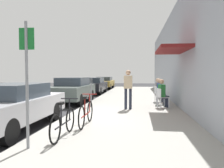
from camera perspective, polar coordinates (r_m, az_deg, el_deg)
name	(u,v)px	position (r m, az deg, el deg)	size (l,w,h in m)	color
ground_plane	(67,118)	(8.43, -11.73, -8.72)	(60.00, 60.00, 0.00)	#2D2D30
sidewalk_slab	(129,109)	(9.96, 4.53, -6.55)	(4.50, 32.00, 0.12)	#9E9B93
building_facade	(185,52)	(10.06, 18.48, 7.93)	(1.40, 32.00, 5.20)	#999EA8
parked_car_0	(11,106)	(7.18, -24.81, -5.13)	(1.80, 4.40, 1.36)	#B7B7BC
parked_car_1	(72,90)	(12.71, -10.29, -1.45)	(1.80, 4.40, 1.44)	#47514C
parked_car_2	(93,85)	(18.29, -4.93, -0.29)	(1.80, 4.40, 1.33)	black
parked_car_3	(104,82)	(24.16, -2.01, 0.42)	(1.80, 4.40, 1.31)	#A58433
parking_meter	(91,90)	(10.28, -5.49, -1.62)	(0.12, 0.10, 1.32)	slate
street_sign	(27,75)	(4.78, -21.29, 2.24)	(0.32, 0.06, 2.60)	gray
bicycle_0	(64,123)	(5.50, -12.52, -9.79)	(0.46, 1.71, 0.90)	black
bicycle_1	(86,113)	(6.63, -6.76, -7.58)	(0.46, 1.71, 0.90)	black
cafe_chair_0	(162,96)	(10.20, 12.78, -3.19)	(0.55, 0.55, 0.87)	silver
seated_patron_0	(163,92)	(10.21, 13.11, -2.11)	(0.50, 0.46, 1.29)	#232838
cafe_chair_1	(159,94)	(11.23, 12.24, -2.65)	(0.50, 0.50, 0.87)	silver
seated_patron_1	(161,91)	(11.21, 12.55, -1.68)	(0.47, 0.41, 1.29)	#232838
cafe_chair_2	(158,93)	(12.19, 11.82, -2.23)	(0.48, 0.48, 0.87)	silver
seated_patron_2	(159,89)	(12.18, 12.10, -1.33)	(0.45, 0.39, 1.29)	#232838
pedestrian_standing	(128,86)	(9.47, 4.22, -0.58)	(0.36, 0.22, 1.70)	#232838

